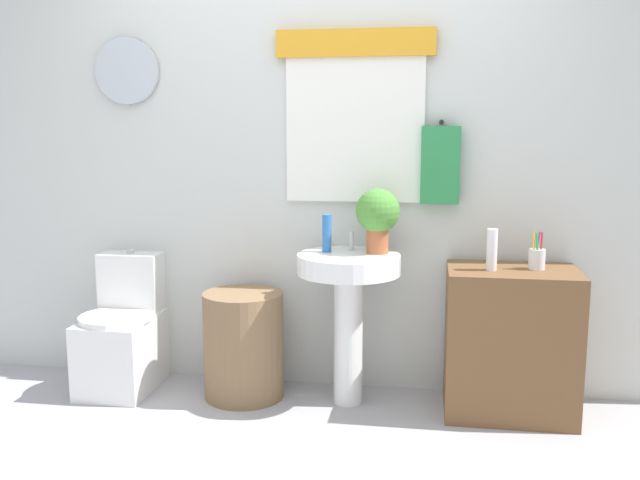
{
  "coord_description": "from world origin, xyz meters",
  "views": [
    {
      "loc": [
        0.61,
        -2.56,
        1.43
      ],
      "look_at": [
        0.08,
        0.8,
        0.87
      ],
      "focal_mm": 38.51,
      "sensor_mm": 36.0,
      "label": 1
    }
  ],
  "objects_px": {
    "toilet": "(124,336)",
    "wooden_cabinet": "(510,342)",
    "laundry_hamper": "(244,345)",
    "lotion_bottle": "(492,250)",
    "potted_plant": "(378,215)",
    "soap_bottle": "(327,233)",
    "pedestal_sink": "(348,291)",
    "toothbrush_cup": "(537,258)"
  },
  "relations": [
    {
      "from": "toilet",
      "to": "pedestal_sink",
      "type": "height_order",
      "value": "pedestal_sink"
    },
    {
      "from": "toilet",
      "to": "wooden_cabinet",
      "type": "bearing_deg",
      "value": -0.9
    },
    {
      "from": "pedestal_sink",
      "to": "potted_plant",
      "type": "height_order",
      "value": "potted_plant"
    },
    {
      "from": "laundry_hamper",
      "to": "potted_plant",
      "type": "bearing_deg",
      "value": 4.9
    },
    {
      "from": "pedestal_sink",
      "to": "toothbrush_cup",
      "type": "distance_m",
      "value": 0.95
    },
    {
      "from": "pedestal_sink",
      "to": "wooden_cabinet",
      "type": "distance_m",
      "value": 0.85
    },
    {
      "from": "pedestal_sink",
      "to": "potted_plant",
      "type": "distance_m",
      "value": 0.42
    },
    {
      "from": "potted_plant",
      "to": "pedestal_sink",
      "type": "bearing_deg",
      "value": -156.8
    },
    {
      "from": "soap_bottle",
      "to": "pedestal_sink",
      "type": "bearing_deg",
      "value": -22.62
    },
    {
      "from": "potted_plant",
      "to": "toothbrush_cup",
      "type": "bearing_deg",
      "value": -2.92
    },
    {
      "from": "toilet",
      "to": "toothbrush_cup",
      "type": "relative_size",
      "value": 4.05
    },
    {
      "from": "soap_bottle",
      "to": "toothbrush_cup",
      "type": "xyz_separation_m",
      "value": [
        1.05,
        -0.03,
        -0.09
      ]
    },
    {
      "from": "laundry_hamper",
      "to": "toilet",
      "type": "bearing_deg",
      "value": 177.32
    },
    {
      "from": "lotion_bottle",
      "to": "pedestal_sink",
      "type": "bearing_deg",
      "value": 176.75
    },
    {
      "from": "lotion_bottle",
      "to": "toilet",
      "type": "bearing_deg",
      "value": 177.88
    },
    {
      "from": "wooden_cabinet",
      "to": "potted_plant",
      "type": "xyz_separation_m",
      "value": [
        -0.67,
        0.06,
        0.62
      ]
    },
    {
      "from": "wooden_cabinet",
      "to": "toothbrush_cup",
      "type": "height_order",
      "value": "toothbrush_cup"
    },
    {
      "from": "wooden_cabinet",
      "to": "toothbrush_cup",
      "type": "distance_m",
      "value": 0.44
    },
    {
      "from": "toilet",
      "to": "pedestal_sink",
      "type": "relative_size",
      "value": 0.95
    },
    {
      "from": "laundry_hamper",
      "to": "lotion_bottle",
      "type": "xyz_separation_m",
      "value": [
        1.26,
        -0.04,
        0.56
      ]
    },
    {
      "from": "toilet",
      "to": "wooden_cabinet",
      "type": "distance_m",
      "value": 2.07
    },
    {
      "from": "wooden_cabinet",
      "to": "lotion_bottle",
      "type": "distance_m",
      "value": 0.49
    },
    {
      "from": "pedestal_sink",
      "to": "soap_bottle",
      "type": "relative_size",
      "value": 4.04
    },
    {
      "from": "soap_bottle",
      "to": "toothbrush_cup",
      "type": "bearing_deg",
      "value": -1.65
    },
    {
      "from": "toilet",
      "to": "wooden_cabinet",
      "type": "height_order",
      "value": "toilet"
    },
    {
      "from": "toilet",
      "to": "potted_plant",
      "type": "distance_m",
      "value": 1.56
    },
    {
      "from": "laundry_hamper",
      "to": "toothbrush_cup",
      "type": "bearing_deg",
      "value": 0.77
    },
    {
      "from": "wooden_cabinet",
      "to": "toothbrush_cup",
      "type": "xyz_separation_m",
      "value": [
        0.11,
        0.02,
        0.42
      ]
    },
    {
      "from": "pedestal_sink",
      "to": "lotion_bottle",
      "type": "xyz_separation_m",
      "value": [
        0.7,
        -0.04,
        0.24
      ]
    },
    {
      "from": "soap_bottle",
      "to": "wooden_cabinet",
      "type": "bearing_deg",
      "value": -3.06
    },
    {
      "from": "laundry_hamper",
      "to": "pedestal_sink",
      "type": "xyz_separation_m",
      "value": [
        0.56,
        0.0,
        0.32
      ]
    },
    {
      "from": "toothbrush_cup",
      "to": "soap_bottle",
      "type": "bearing_deg",
      "value": 178.35
    },
    {
      "from": "laundry_hamper",
      "to": "soap_bottle",
      "type": "xyz_separation_m",
      "value": [
        0.44,
        0.05,
        0.6
      ]
    },
    {
      "from": "wooden_cabinet",
      "to": "toothbrush_cup",
      "type": "relative_size",
      "value": 4.0
    },
    {
      "from": "laundry_hamper",
      "to": "potted_plant",
      "type": "xyz_separation_m",
      "value": [
        0.7,
        0.06,
        0.71
      ]
    },
    {
      "from": "laundry_hamper",
      "to": "pedestal_sink",
      "type": "distance_m",
      "value": 0.64
    },
    {
      "from": "lotion_bottle",
      "to": "potted_plant",
      "type": "bearing_deg",
      "value": 169.94
    },
    {
      "from": "soap_bottle",
      "to": "toothbrush_cup",
      "type": "height_order",
      "value": "soap_bottle"
    },
    {
      "from": "toilet",
      "to": "potted_plant",
      "type": "xyz_separation_m",
      "value": [
        1.39,
        0.03,
        0.7
      ]
    },
    {
      "from": "laundry_hamper",
      "to": "lotion_bottle",
      "type": "distance_m",
      "value": 1.38
    },
    {
      "from": "toilet",
      "to": "soap_bottle",
      "type": "xyz_separation_m",
      "value": [
        1.13,
        0.02,
        0.6
      ]
    },
    {
      "from": "pedestal_sink",
      "to": "toilet",
      "type": "bearing_deg",
      "value": 178.52
    }
  ]
}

